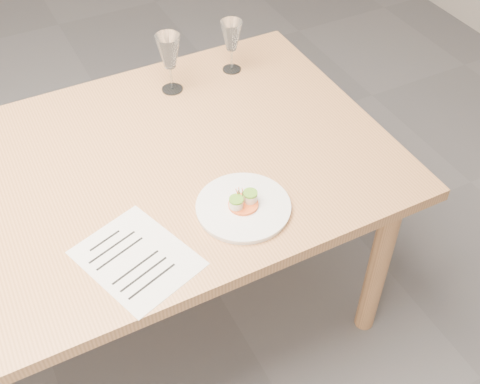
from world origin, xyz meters
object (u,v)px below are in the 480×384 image
dinner_plate (243,206)px  recipe_sheet (137,258)px  wine_glass_3 (169,53)px  wine_glass_4 (231,37)px

dinner_plate → recipe_sheet: dinner_plate is taller
recipe_sheet → wine_glass_3: wine_glass_3 is taller
dinner_plate → wine_glass_4: size_ratio=1.40×
dinner_plate → recipe_sheet: bearing=-175.0°
recipe_sheet → wine_glass_4: wine_glass_4 is taller
dinner_plate → wine_glass_4: (0.28, 0.63, 0.12)m
wine_glass_3 → wine_glass_4: wine_glass_3 is taller
dinner_plate → wine_glass_3: bearing=85.9°
wine_glass_3 → wine_glass_4: (0.24, 0.02, -0.01)m
recipe_sheet → wine_glass_3: size_ratio=1.73×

